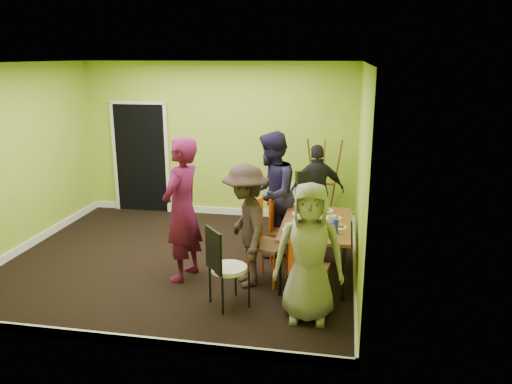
# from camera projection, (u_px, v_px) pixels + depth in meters

# --- Properties ---
(ground) EXTENTS (5.00, 5.00, 0.00)m
(ground) POSITION_uv_depth(u_px,v_px,m) (182.00, 260.00, 7.30)
(ground) COLOR black
(ground) RESTS_ON ground
(room_walls) EXTENTS (5.04, 4.54, 2.82)m
(room_walls) POSITION_uv_depth(u_px,v_px,m) (178.00, 194.00, 7.08)
(room_walls) COLOR #9BC031
(room_walls) RESTS_ON ground
(dining_table) EXTENTS (0.90, 1.50, 0.75)m
(dining_table) POSITION_uv_depth(u_px,v_px,m) (316.00, 226.00, 6.63)
(dining_table) COLOR black
(dining_table) RESTS_ON ground
(chair_left_far) EXTENTS (0.41, 0.41, 0.96)m
(chair_left_far) POSITION_uv_depth(u_px,v_px,m) (279.00, 225.00, 7.16)
(chair_left_far) COLOR #E64F15
(chair_left_far) RESTS_ON ground
(chair_left_near) EXTENTS (0.57, 0.57, 1.08)m
(chair_left_near) POSITION_uv_depth(u_px,v_px,m) (262.00, 236.00, 6.52)
(chair_left_near) COLOR #E64F15
(chair_left_near) RESTS_ON ground
(chair_back_end) EXTENTS (0.60, 0.66, 1.11)m
(chair_back_end) POSITION_uv_depth(u_px,v_px,m) (311.00, 192.00, 7.99)
(chair_back_end) COLOR #E64F15
(chair_back_end) RESTS_ON ground
(chair_front_end) EXTENTS (0.48, 0.48, 1.01)m
(chair_front_end) POSITION_uv_depth(u_px,v_px,m) (308.00, 264.00, 5.76)
(chair_front_end) COLOR #E64F15
(chair_front_end) RESTS_ON ground
(chair_bentwood) EXTENTS (0.54, 0.54, 0.99)m
(chair_bentwood) POSITION_uv_depth(u_px,v_px,m) (224.00, 264.00, 5.82)
(chair_bentwood) COLOR black
(chair_bentwood) RESTS_ON ground
(easel) EXTENTS (0.62, 0.58, 1.54)m
(easel) POSITION_uv_depth(u_px,v_px,m) (324.00, 182.00, 8.68)
(easel) COLOR brown
(easel) RESTS_ON ground
(plate_near_left) EXTENTS (0.26, 0.26, 0.01)m
(plate_near_left) POSITION_uv_depth(u_px,v_px,m) (301.00, 213.00, 6.97)
(plate_near_left) COLOR white
(plate_near_left) RESTS_ON dining_table
(plate_near_right) EXTENTS (0.21, 0.21, 0.01)m
(plate_near_right) POSITION_uv_depth(u_px,v_px,m) (290.00, 229.00, 6.34)
(plate_near_right) COLOR white
(plate_near_right) RESTS_ON dining_table
(plate_far_back) EXTENTS (0.26, 0.26, 0.01)m
(plate_far_back) POSITION_uv_depth(u_px,v_px,m) (324.00, 211.00, 7.10)
(plate_far_back) COLOR white
(plate_far_back) RESTS_ON dining_table
(plate_far_front) EXTENTS (0.26, 0.26, 0.01)m
(plate_far_front) POSITION_uv_depth(u_px,v_px,m) (317.00, 235.00, 6.13)
(plate_far_front) COLOR white
(plate_far_front) RESTS_ON dining_table
(plate_wall_back) EXTENTS (0.22, 0.22, 0.01)m
(plate_wall_back) POSITION_uv_depth(u_px,v_px,m) (333.00, 218.00, 6.78)
(plate_wall_back) COLOR white
(plate_wall_back) RESTS_ON dining_table
(plate_wall_front) EXTENTS (0.22, 0.22, 0.01)m
(plate_wall_front) POSITION_uv_depth(u_px,v_px,m) (338.00, 227.00, 6.42)
(plate_wall_front) COLOR white
(plate_wall_front) RESTS_ON dining_table
(thermos) EXTENTS (0.07, 0.07, 0.22)m
(thermos) POSITION_uv_depth(u_px,v_px,m) (320.00, 215.00, 6.58)
(thermos) COLOR white
(thermos) RESTS_ON dining_table
(blue_bottle) EXTENTS (0.07, 0.07, 0.19)m
(blue_bottle) POSITION_uv_depth(u_px,v_px,m) (336.00, 226.00, 6.19)
(blue_bottle) COLOR #1830B6
(blue_bottle) RESTS_ON dining_table
(orange_bottle) EXTENTS (0.03, 0.03, 0.08)m
(orange_bottle) POSITION_uv_depth(u_px,v_px,m) (318.00, 217.00, 6.72)
(orange_bottle) COLOR #E64F15
(orange_bottle) RESTS_ON dining_table
(glass_mid) EXTENTS (0.07, 0.07, 0.10)m
(glass_mid) POSITION_uv_depth(u_px,v_px,m) (302.00, 212.00, 6.91)
(glass_mid) COLOR black
(glass_mid) RESTS_ON dining_table
(glass_back) EXTENTS (0.06, 0.06, 0.10)m
(glass_back) POSITION_uv_depth(u_px,v_px,m) (325.00, 210.00, 6.98)
(glass_back) COLOR black
(glass_back) RESTS_ON dining_table
(glass_front) EXTENTS (0.06, 0.06, 0.09)m
(glass_front) POSITION_uv_depth(u_px,v_px,m) (325.00, 234.00, 6.07)
(glass_front) COLOR black
(glass_front) RESTS_ON dining_table
(cup_a) EXTENTS (0.12, 0.12, 0.09)m
(cup_a) POSITION_uv_depth(u_px,v_px,m) (299.00, 222.00, 6.49)
(cup_a) COLOR white
(cup_a) RESTS_ON dining_table
(cup_b) EXTENTS (0.11, 0.11, 0.10)m
(cup_b) POSITION_uv_depth(u_px,v_px,m) (332.00, 219.00, 6.59)
(cup_b) COLOR white
(cup_b) RESTS_ON dining_table
(person_standing) EXTENTS (0.60, 0.78, 1.91)m
(person_standing) POSITION_uv_depth(u_px,v_px,m) (182.00, 210.00, 6.48)
(person_standing) COLOR #550E35
(person_standing) RESTS_ON ground
(person_left_far) EXTENTS (0.72, 0.91, 1.85)m
(person_left_far) POSITION_uv_depth(u_px,v_px,m) (271.00, 194.00, 7.31)
(person_left_far) COLOR #1B1638
(person_left_far) RESTS_ON ground
(person_left_near) EXTENTS (0.95, 1.19, 1.60)m
(person_left_near) POSITION_uv_depth(u_px,v_px,m) (246.00, 226.00, 6.34)
(person_left_near) COLOR #2E211E
(person_left_near) RESTS_ON ground
(person_back_end) EXTENTS (0.96, 0.60, 1.52)m
(person_back_end) POSITION_uv_depth(u_px,v_px,m) (317.00, 191.00, 8.12)
(person_back_end) COLOR black
(person_back_end) RESTS_ON ground
(person_front_end) EXTENTS (0.80, 0.54, 1.59)m
(person_front_end) POSITION_uv_depth(u_px,v_px,m) (309.00, 253.00, 5.48)
(person_front_end) COLOR gray
(person_front_end) RESTS_ON ground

